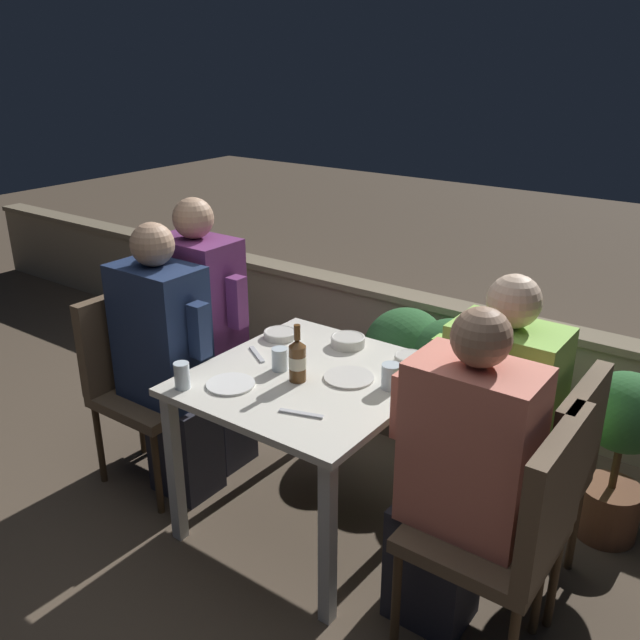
# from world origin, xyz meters

# --- Properties ---
(ground_plane) EXTENTS (16.00, 16.00, 0.00)m
(ground_plane) POSITION_xyz_m (0.00, 0.00, 0.00)
(ground_plane) COLOR brown
(parapet_wall) EXTENTS (9.00, 0.18, 0.62)m
(parapet_wall) POSITION_xyz_m (0.00, 1.37, 0.31)
(parapet_wall) COLOR gray
(parapet_wall) RESTS_ON ground_plane
(dining_table) EXTENTS (0.88, 0.94, 0.72)m
(dining_table) POSITION_xyz_m (0.00, 0.00, 0.63)
(dining_table) COLOR silver
(dining_table) RESTS_ON ground_plane
(planter_hedge) EXTENTS (0.98, 0.47, 0.68)m
(planter_hedge) POSITION_xyz_m (0.17, 0.99, 0.38)
(planter_hedge) COLOR brown
(planter_hedge) RESTS_ON ground_plane
(chair_left_near) EXTENTS (0.47, 0.47, 0.91)m
(chair_left_near) POSITION_xyz_m (-0.89, -0.15, 0.55)
(chair_left_near) COLOR brown
(chair_left_near) RESTS_ON ground_plane
(person_navy_jumper) EXTENTS (0.48, 0.26, 1.28)m
(person_navy_jumper) POSITION_xyz_m (-0.69, -0.15, 0.65)
(person_navy_jumper) COLOR #282833
(person_navy_jumper) RESTS_ON ground_plane
(chair_left_far) EXTENTS (0.47, 0.47, 0.91)m
(chair_left_far) POSITION_xyz_m (-0.94, 0.13, 0.55)
(chair_left_far) COLOR brown
(chair_left_far) RESTS_ON ground_plane
(person_purple_stripe) EXTENTS (0.48, 0.26, 1.34)m
(person_purple_stripe) POSITION_xyz_m (-0.73, 0.13, 0.68)
(person_purple_stripe) COLOR #282833
(person_purple_stripe) RESTS_ON ground_plane
(chair_right_near) EXTENTS (0.47, 0.47, 0.91)m
(chair_right_near) POSITION_xyz_m (0.95, -0.17, 0.55)
(chair_right_near) COLOR brown
(chair_right_near) RESTS_ON ground_plane
(person_coral_top) EXTENTS (0.49, 0.26, 1.24)m
(person_coral_top) POSITION_xyz_m (0.75, -0.17, 0.62)
(person_coral_top) COLOR #282833
(person_coral_top) RESTS_ON ground_plane
(chair_right_far) EXTENTS (0.47, 0.47, 0.91)m
(chair_right_far) POSITION_xyz_m (0.92, 0.17, 0.55)
(chair_right_far) COLOR brown
(chair_right_far) RESTS_ON ground_plane
(person_green_blouse) EXTENTS (0.48, 0.26, 1.25)m
(person_green_blouse) POSITION_xyz_m (0.72, 0.17, 0.63)
(person_green_blouse) COLOR #282833
(person_green_blouse) RESTS_ON ground_plane
(beer_bottle) EXTENTS (0.07, 0.07, 0.24)m
(beer_bottle) POSITION_xyz_m (-0.01, -0.07, 0.81)
(beer_bottle) COLOR brown
(beer_bottle) RESTS_ON dining_table
(plate_0) EXTENTS (0.19, 0.19, 0.01)m
(plate_0) POSITION_xyz_m (-0.20, -0.26, 0.73)
(plate_0) COLOR white
(plate_0) RESTS_ON dining_table
(plate_1) EXTENTS (0.20, 0.20, 0.01)m
(plate_1) POSITION_xyz_m (0.15, 0.07, 0.73)
(plate_1) COLOR silver
(plate_1) RESTS_ON dining_table
(bowl_0) EXTENTS (0.15, 0.15, 0.05)m
(bowl_0) POSITION_xyz_m (-0.04, 0.34, 0.75)
(bowl_0) COLOR beige
(bowl_0) RESTS_ON dining_table
(bowl_1) EXTENTS (0.15, 0.15, 0.03)m
(bowl_1) POSITION_xyz_m (-0.34, 0.23, 0.74)
(bowl_1) COLOR beige
(bowl_1) RESTS_ON dining_table
(bowl_2) EXTENTS (0.13, 0.13, 0.03)m
(bowl_2) POSITION_xyz_m (0.27, 0.35, 0.74)
(bowl_2) COLOR beige
(bowl_2) RESTS_ON dining_table
(glass_cup_0) EXTENTS (0.07, 0.07, 0.10)m
(glass_cup_0) POSITION_xyz_m (-0.13, -0.03, 0.77)
(glass_cup_0) COLOR silver
(glass_cup_0) RESTS_ON dining_table
(glass_cup_1) EXTENTS (0.06, 0.06, 0.11)m
(glass_cup_1) POSITION_xyz_m (-0.34, -0.38, 0.77)
(glass_cup_1) COLOR silver
(glass_cup_1) RESTS_ON dining_table
(glass_cup_2) EXTENTS (0.08, 0.08, 0.10)m
(glass_cup_2) POSITION_xyz_m (0.32, 0.10, 0.77)
(glass_cup_2) COLOR silver
(glass_cup_2) RESTS_ON dining_table
(fork_0) EXTENTS (0.17, 0.07, 0.01)m
(fork_0) POSITION_xyz_m (0.17, -0.27, 0.73)
(fork_0) COLOR silver
(fork_0) RESTS_ON dining_table
(fork_1) EXTENTS (0.16, 0.11, 0.01)m
(fork_1) POSITION_xyz_m (-0.30, 0.02, 0.73)
(fork_1) COLOR silver
(fork_1) RESTS_ON dining_table
(potted_plant) EXTENTS (0.36, 0.36, 0.76)m
(potted_plant) POSITION_xyz_m (1.08, 0.68, 0.47)
(potted_plant) COLOR brown
(potted_plant) RESTS_ON ground_plane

